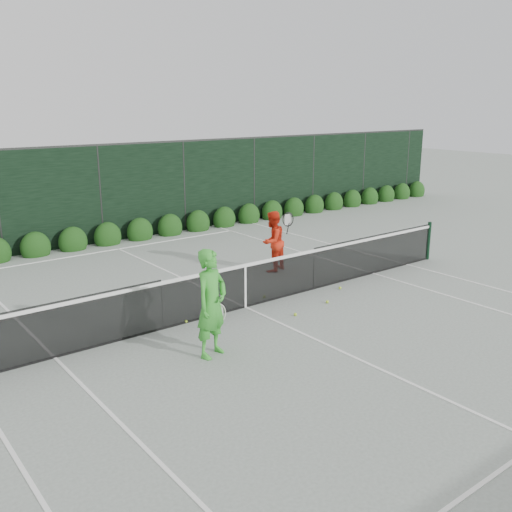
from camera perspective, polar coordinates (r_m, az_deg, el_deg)
ground at (r=12.34m, az=-1.07°, el=-5.17°), size 80.00×80.00×0.00m
tennis_net at (r=12.15m, az=-1.18°, el=-2.84°), size 12.90×0.10×1.07m
player_woman at (r=9.80m, az=-4.47°, el=-4.74°), size 0.81×0.67×1.91m
player_man at (r=14.76m, az=1.66°, el=1.47°), size 0.96×0.81×1.59m
court_lines at (r=12.34m, az=-1.07°, el=-5.14°), size 11.03×23.83×0.01m
windscreen_fence at (r=9.93m, az=8.28°, el=-1.20°), size 32.00×21.07×3.06m
hedge_row at (r=18.28m, az=-14.61°, el=1.86°), size 31.66×0.65×0.94m
tennis_balls at (r=12.48m, az=2.91°, el=-4.78°), size 4.06×1.33×0.07m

